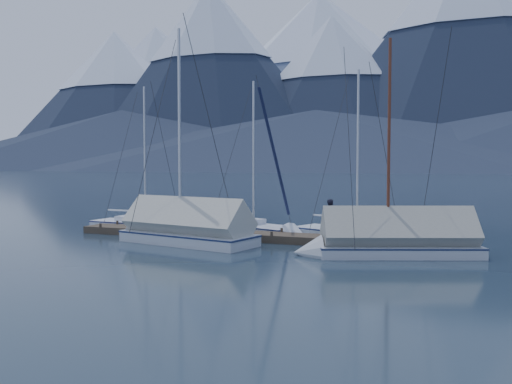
# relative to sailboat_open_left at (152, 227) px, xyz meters

# --- Properties ---
(ground) EXTENTS (1000.00, 1000.00, 0.00)m
(ground) POSITION_rel_sailboat_open_left_xyz_m (6.62, -3.87, -0.15)
(ground) COLOR #14212E
(ground) RESTS_ON ground
(mountain_range) EXTENTS (877.00, 584.00, 150.50)m
(mountain_range) POSITION_rel_sailboat_open_left_xyz_m (10.74, 366.57, 58.51)
(mountain_range) COLOR #475675
(mountain_range) RESTS_ON ground
(dock) EXTENTS (18.00, 1.50, 0.54)m
(dock) POSITION_rel_sailboat_open_left_xyz_m (6.62, -1.87, -0.04)
(dock) COLOR #382D23
(dock) RESTS_ON ground
(mooring_posts) EXTENTS (15.12, 1.52, 0.35)m
(mooring_posts) POSITION_rel_sailboat_open_left_xyz_m (6.12, -1.87, 0.20)
(mooring_posts) COLOR #382D23
(mooring_posts) RESTS_ON ground
(sailboat_open_left) EXTENTS (6.35, 2.70, 8.30)m
(sailboat_open_left) POSITION_rel_sailboat_open_left_xyz_m (0.00, 0.00, 0.00)
(sailboat_open_left) COLOR silver
(sailboat_open_left) RESTS_ON ground
(sailboat_open_mid) EXTENTS (6.54, 3.87, 8.35)m
(sailboat_open_mid) POSITION_rel_sailboat_open_left_xyz_m (5.95, 0.45, 0.00)
(sailboat_open_mid) COLOR silver
(sailboat_open_mid) RESTS_ON ground
(sailboat_open_right) EXTENTS (6.67, 4.10, 8.54)m
(sailboat_open_right) POSITION_rel_sailboat_open_left_xyz_m (11.26, -0.01, 0.00)
(sailboat_open_right) COLOR silver
(sailboat_open_right) RESTS_ON ground
(sailboat_covered_near) EXTENTS (7.27, 4.39, 9.06)m
(sailboat_covered_near) POSITION_rel_sailboat_open_left_xyz_m (12.62, -3.97, 0.31)
(sailboat_covered_near) COLOR silver
(sailboat_covered_near) RESTS_ON ground
(sailboat_covered_far) EXTENTS (7.59, 3.68, 10.24)m
(sailboat_covered_far) POSITION_rel_sailboat_open_left_xyz_m (3.66, -3.81, 0.35)
(sailboat_covered_far) COLOR silver
(sailboat_covered_far) RESTS_ON ground
(person) EXTENTS (0.57, 0.68, 1.59)m
(person) POSITION_rel_sailboat_open_left_xyz_m (9.98, -1.43, 0.99)
(person) COLOR black
(person) RESTS_ON dock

